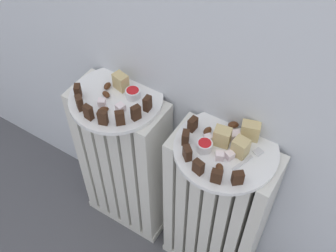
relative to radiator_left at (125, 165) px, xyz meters
The scene contains 36 objects.
radiator_left is the anchor object (origin of this frame).
radiator_right 0.34m from the radiator_left, ahead, with size 0.30×0.14×0.61m.
plate_left 0.31m from the radiator_left, ahead, with size 0.26×0.26×0.01m, color white.
plate_right 0.46m from the radiator_left, ahead, with size 0.26×0.26×0.01m, color white.
dark_cake_slice_left_0 0.36m from the radiator_left, 146.67° to the right, with size 0.02×0.02×0.04m, color #382114.
dark_cake_slice_left_1 0.36m from the radiator_left, 121.55° to the right, with size 0.02×0.02×0.04m, color #382114.
dark_cake_slice_left_2 0.36m from the radiator_left, 96.43° to the right, with size 0.02×0.02×0.04m, color #382114.
dark_cake_slice_left_3 0.36m from the radiator_left, 71.30° to the right, with size 0.02×0.02×0.04m, color #382114.
dark_cake_slice_left_4 0.36m from the radiator_left, 46.18° to the right, with size 0.02×0.02×0.04m, color #382114.
dark_cake_slice_left_5 0.36m from the radiator_left, 21.06° to the right, with size 0.02×0.02×0.04m, color #382114.
dark_cake_slice_left_6 0.36m from the radiator_left, ahead, with size 0.02×0.02×0.04m, color #382114.
marble_cake_slice_left_0 0.35m from the radiator_left, 102.86° to the left, with size 0.04×0.03×0.05m, color tan.
turkish_delight_left_0 0.34m from the radiator_left, 39.52° to the right, with size 0.02×0.02×0.02m, color white.
turkish_delight_left_1 0.33m from the radiator_left, 105.09° to the right, with size 0.02×0.02×0.02m, color white.
medjool_date_left_0 0.33m from the radiator_left, 83.44° to the right, with size 0.03×0.02×0.02m, color #4C2814.
medjool_date_left_1 0.33m from the radiator_left, 152.58° to the right, with size 0.03×0.02×0.01m, color #4C2814.
medjool_date_left_2 0.33m from the radiator_left, 158.28° to the left, with size 0.03×0.02×0.02m, color #4C2814.
jam_bowl_left 0.34m from the radiator_left, 33.50° to the left, with size 0.04×0.04×0.02m.
dark_cake_slice_right_0 0.41m from the radiator_left, ahead, with size 0.03×0.02×0.04m, color #382114.
dark_cake_slice_right_1 0.42m from the radiator_left, ahead, with size 0.03×0.02×0.04m, color #382114.
dark_cake_slice_right_2 0.44m from the radiator_left, 15.80° to the right, with size 0.03×0.02×0.04m, color #382114.
dark_cake_slice_right_3 0.47m from the radiator_left, 17.50° to the right, with size 0.03×0.02×0.04m, color #382114.
dark_cake_slice_right_4 0.51m from the radiator_left, 15.35° to the right, with size 0.03×0.02×0.04m, color #382114.
dark_cake_slice_right_5 0.53m from the radiator_left, 10.89° to the right, with size 0.03×0.02×0.04m, color #382114.
marble_cake_slice_right_0 0.51m from the radiator_left, ahead, with size 0.04×0.03×0.05m, color tan.
marble_cake_slice_right_1 0.47m from the radiator_left, ahead, with size 0.04×0.03×0.05m, color tan.
marble_cake_slice_right_2 0.51m from the radiator_left, ahead, with size 0.05×0.03×0.05m, color tan.
turkish_delight_right_0 0.48m from the radiator_left, ahead, with size 0.02×0.02×0.02m, color white.
turkish_delight_right_1 0.44m from the radiator_left, ahead, with size 0.02×0.02×0.02m, color white.
turkish_delight_right_2 0.48m from the radiator_left, ahead, with size 0.02×0.02×0.02m, color white.
turkish_delight_right_3 0.49m from the radiator_left, ahead, with size 0.02×0.02×0.02m, color white.
medjool_date_right_0 0.47m from the radiator_left, 12.58° to the left, with size 0.03×0.02×0.02m, color #4C2814.
medjool_date_right_1 0.49m from the radiator_left, 10.89° to the right, with size 0.03×0.02×0.02m, color #4C2814.
medjool_date_right_2 0.43m from the radiator_left, ahead, with size 0.03×0.02×0.01m, color #4C2814.
jam_bowl_right 0.45m from the radiator_left, ahead, with size 0.04×0.04×0.03m.
fork 0.51m from the radiator_left, ahead, with size 0.05×0.10×0.00m.
Camera 1 is at (0.38, -0.33, 1.42)m, focal length 43.96 mm.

